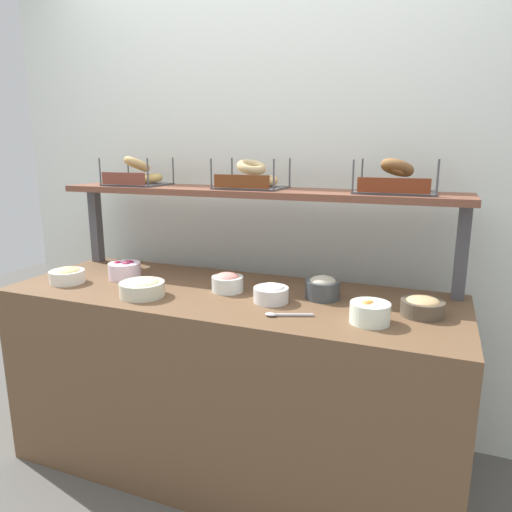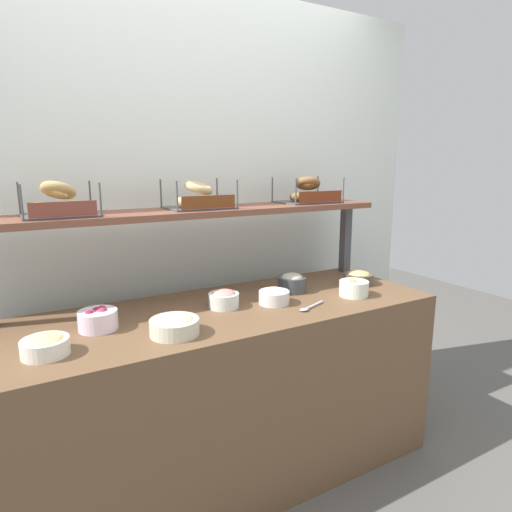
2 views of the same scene
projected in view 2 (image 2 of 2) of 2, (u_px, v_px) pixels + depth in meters
name	position (u px, v px, depth m)	size (l,w,h in m)	color
ground_plane	(230.00, 471.00, 2.18)	(8.00, 8.00, 0.00)	#595651
back_wall	(182.00, 219.00, 2.39)	(3.18, 0.06, 2.40)	white
deli_counter	(229.00, 393.00, 2.09)	(1.98, 0.70, 0.85)	brown
shelf_riser_right	(345.00, 239.00, 2.64)	(0.05, 0.05, 0.40)	#4C4C51
upper_shelf	(202.00, 212.00, 2.14)	(1.94, 0.32, 0.03)	brown
bowl_tuna_salad	(292.00, 282.00, 2.25)	(0.14, 0.14, 0.10)	#3E4549
bowl_egg_salad	(45.00, 345.00, 1.50)	(0.16, 0.16, 0.07)	white
bowl_potato_salad	(174.00, 325.00, 1.68)	(0.19, 0.19, 0.08)	beige
bowl_hummus	(358.00, 277.00, 2.39)	(0.16, 0.16, 0.07)	brown
bowl_lox_spread	(224.00, 299.00, 2.00)	(0.14, 0.14, 0.08)	white
bowl_fruit_salad	(354.00, 288.00, 2.18)	(0.14, 0.14, 0.08)	white
bowl_beet_salad	(98.00, 319.00, 1.74)	(0.15, 0.15, 0.09)	white
bowl_cream_cheese	(274.00, 296.00, 2.06)	(0.14, 0.14, 0.08)	silver
serving_spoon_near_plate	(309.00, 308.00, 1.98)	(0.17, 0.08, 0.01)	#B7B7BC
bagel_basket_sesame	(59.00, 205.00, 1.82)	(0.30, 0.27, 0.15)	#4C4C51
bagel_basket_plain	(199.00, 199.00, 2.14)	(0.31, 0.24, 0.14)	#4C4C51
bagel_basket_cinnamon_raisin	(308.00, 194.00, 2.46)	(0.33, 0.26, 0.15)	#4C4C51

